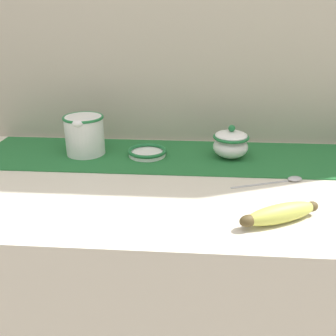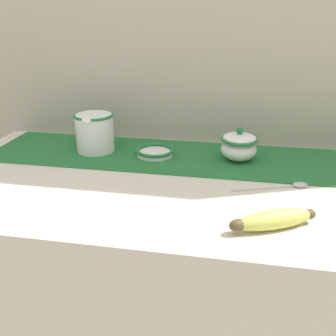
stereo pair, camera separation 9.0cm
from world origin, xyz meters
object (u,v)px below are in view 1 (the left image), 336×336
Objects in this scene: sugar_bowl at (231,143)px; small_dish at (147,152)px; cream_pitcher at (85,134)px; spoon at (289,180)px; banana at (280,214)px.

sugar_bowl reaches higher than small_dish.
cream_pitcher reaches higher than small_dish.
sugar_bowl is 0.55× the size of spoon.
cream_pitcher is at bearing 144.49° from banana.
small_dish is 0.41m from spoon.
small_dish is at bearing -2.00° from cream_pitcher.
spoon is (0.38, -0.15, -0.01)m from small_dish.
cream_pitcher is 1.22× the size of small_dish.
spoon is at bearing 72.33° from banana.
banana is at bearing -48.06° from small_dish.
cream_pitcher is at bearing 179.85° from sugar_bowl.
cream_pitcher is 0.78× the size of banana.
banana is (0.50, -0.36, -0.04)m from cream_pitcher.
sugar_bowl is 0.91× the size of small_dish.
sugar_bowl is 0.58× the size of banana.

